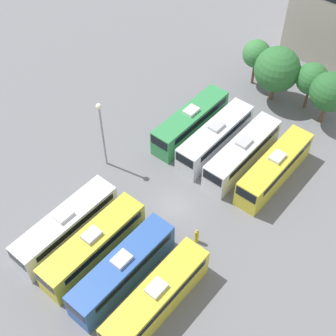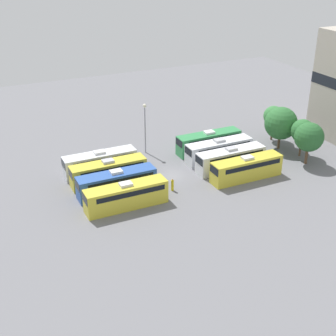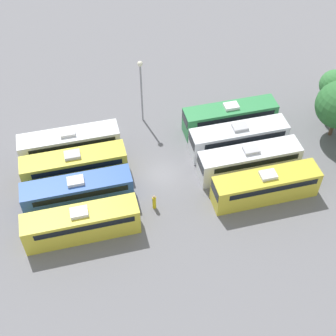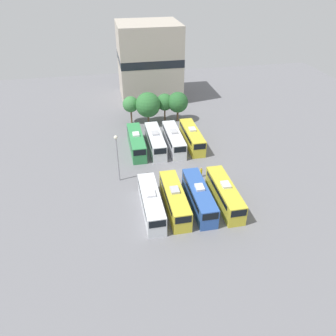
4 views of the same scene
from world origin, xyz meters
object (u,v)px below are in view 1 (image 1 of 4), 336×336
(tree_0, at_px, (257,54))
(tree_1, at_px, (277,69))
(bus_2, at_px, (123,269))
(bus_5, at_px, (216,137))
(bus_1, at_px, (94,245))
(bus_0, at_px, (67,225))
(bus_4, at_px, (191,121))
(tree_3, at_px, (330,92))
(light_pole, at_px, (101,125))
(bus_3, at_px, (157,297))
(bus_6, at_px, (243,153))
(worker_person, at_px, (197,236))
(bus_7, at_px, (275,167))
(tree_2, at_px, (312,79))

(tree_0, height_order, tree_1, tree_1)
(bus_2, distance_m, bus_5, 18.31)
(tree_1, bearing_deg, tree_0, 160.93)
(bus_1, bearing_deg, tree_1, 88.98)
(bus_0, relative_size, bus_5, 1.00)
(bus_4, distance_m, tree_3, 15.51)
(light_pole, bearing_deg, bus_3, -30.98)
(bus_5, bearing_deg, bus_4, 176.05)
(bus_6, distance_m, worker_person, 11.07)
(tree_3, bearing_deg, bus_7, -88.41)
(bus_0, bearing_deg, tree_1, 82.35)
(bus_1, relative_size, tree_3, 1.63)
(light_pole, height_order, tree_1, light_pole)
(tree_0, distance_m, tree_1, 3.78)
(bus_0, distance_m, light_pole, 10.36)
(bus_1, bearing_deg, bus_4, 100.55)
(bus_3, distance_m, bus_7, 18.34)
(bus_1, relative_size, bus_2, 1.00)
(bus_6, bearing_deg, bus_2, -90.33)
(bus_7, bearing_deg, bus_3, -89.67)
(bus_4, bearing_deg, bus_2, -69.01)
(bus_0, height_order, tree_3, tree_3)
(bus_0, height_order, bus_7, same)
(tree_2, xyz_separation_m, tree_3, (2.69, -1.06, 0.16))
(bus_5, distance_m, tree_3, 13.58)
(bus_6, bearing_deg, bus_0, -111.69)
(bus_3, distance_m, bus_6, 18.39)
(bus_0, height_order, bus_6, same)
(bus_5, height_order, worker_person, bus_5)
(bus_1, bearing_deg, bus_3, -1.46)
(bus_0, distance_m, tree_3, 31.35)
(bus_0, relative_size, tree_1, 1.53)
(bus_6, height_order, tree_3, tree_3)
(worker_person, bearing_deg, tree_1, 104.02)
(bus_0, height_order, bus_5, same)
(tree_0, xyz_separation_m, tree_1, (3.57, -1.23, 0.10))
(tree_0, bearing_deg, tree_2, -0.27)
(worker_person, distance_m, tree_3, 22.57)
(bus_0, bearing_deg, bus_5, 78.74)
(bus_3, xyz_separation_m, bus_6, (-3.77, 18.00, 0.00))
(bus_4, bearing_deg, bus_5, -3.95)
(light_pole, bearing_deg, tree_1, 69.09)
(worker_person, bearing_deg, bus_7, 83.13)
(bus_0, distance_m, tree_1, 29.66)
(bus_2, xyz_separation_m, tree_1, (-3.10, 29.23, 2.65))
(bus_7, bearing_deg, worker_person, -96.87)
(bus_3, height_order, tree_2, tree_2)
(tree_2, bearing_deg, bus_6, -93.03)
(light_pole, bearing_deg, bus_7, 32.80)
(bus_3, xyz_separation_m, light_pole, (-14.79, 8.88, 3.81))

